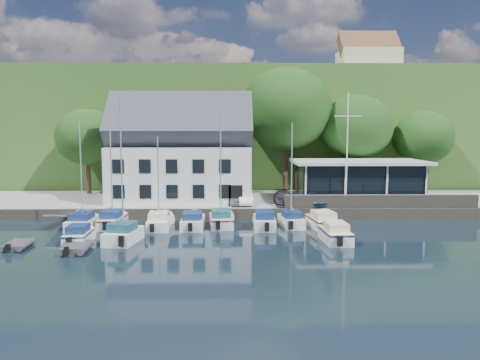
% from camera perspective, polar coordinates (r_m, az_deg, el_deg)
% --- Properties ---
extents(ground, '(180.00, 180.00, 0.00)m').
position_cam_1_polar(ground, '(32.36, 2.31, -8.52)').
color(ground, black).
rests_on(ground, ground).
extents(quay, '(60.00, 13.00, 1.00)m').
position_cam_1_polar(quay, '(49.40, 1.17, -2.83)').
color(quay, gray).
rests_on(quay, ground).
extents(quay_face, '(60.00, 0.30, 1.00)m').
position_cam_1_polar(quay_face, '(42.99, 1.49, -4.17)').
color(quay_face, '#5A5348').
rests_on(quay_face, ground).
extents(hillside, '(160.00, 75.00, 16.00)m').
position_cam_1_polar(hillside, '(93.28, 0.18, 6.00)').
color(hillside, '#2E541F').
rests_on(hillside, ground).
extents(field_patch, '(50.00, 30.00, 0.30)m').
position_cam_1_polar(field_patch, '(102.05, 4.66, 10.57)').
color(field_patch, '#626934').
rests_on(field_patch, hillside).
extents(farmhouse, '(10.40, 7.00, 8.20)m').
position_cam_1_polar(farmhouse, '(87.42, 15.33, 13.74)').
color(farmhouse, beige).
rests_on(farmhouse, hillside).
extents(harbor_building, '(14.40, 8.20, 8.70)m').
position_cam_1_polar(harbor_building, '(48.13, -7.14, 2.70)').
color(harbor_building, silver).
rests_on(harbor_building, quay).
extents(club_pavilion, '(13.20, 7.20, 4.10)m').
position_cam_1_polar(club_pavilion, '(49.23, 14.14, -0.05)').
color(club_pavilion, black).
rests_on(club_pavilion, quay).
extents(seawall, '(18.00, 0.50, 1.20)m').
position_cam_1_polar(seawall, '(45.32, 16.82, -2.49)').
color(seawall, '#5A5348').
rests_on(seawall, quay).
extents(gangway, '(1.20, 6.00, 1.40)m').
position_cam_1_polar(gangway, '(43.64, -20.68, -5.08)').
color(gangway, silver).
rests_on(gangway, ground).
extents(car_silver, '(2.57, 3.90, 1.23)m').
position_cam_1_polar(car_silver, '(45.07, -0.77, -2.25)').
color(car_silver, '#AFAFB4').
rests_on(car_silver, quay).
extents(car_white, '(1.42, 3.80, 1.24)m').
position_cam_1_polar(car_white, '(45.13, 0.65, -2.24)').
color(car_white, white).
rests_on(car_white, quay).
extents(car_dgrey, '(1.86, 4.43, 1.28)m').
position_cam_1_polar(car_dgrey, '(45.37, 5.33, -2.20)').
color(car_dgrey, '#2A2A2F').
rests_on(car_dgrey, quay).
extents(car_blue, '(2.75, 4.20, 1.34)m').
position_cam_1_polar(car_blue, '(45.55, 8.92, -2.17)').
color(car_blue, navy).
rests_on(car_blue, quay).
extents(flagpole, '(2.54, 0.20, 10.57)m').
position_cam_1_polar(flagpole, '(44.68, 12.93, 3.54)').
color(flagpole, silver).
rests_on(flagpole, quay).
extents(tree_0, '(6.99, 6.99, 9.56)m').
position_cam_1_polar(tree_0, '(55.35, -18.07, 3.33)').
color(tree_0, black).
rests_on(tree_0, quay).
extents(tree_1, '(6.84, 6.84, 9.35)m').
position_cam_1_polar(tree_1, '(54.84, -10.80, 3.39)').
color(tree_1, black).
rests_on(tree_1, quay).
extents(tree_3, '(10.45, 10.45, 14.28)m').
position_cam_1_polar(tree_3, '(54.15, 5.60, 6.05)').
color(tree_3, black).
rests_on(tree_3, quay).
extents(tree_4, '(8.18, 8.18, 11.18)m').
position_cam_1_polar(tree_4, '(55.17, 13.96, 4.29)').
color(tree_4, black).
rests_on(tree_4, quay).
extents(tree_5, '(6.89, 6.89, 9.42)m').
position_cam_1_polar(tree_5, '(58.46, 21.40, 3.28)').
color(tree_5, black).
rests_on(tree_5, quay).
extents(boat_r1_0, '(2.11, 5.89, 8.55)m').
position_cam_1_polar(boat_r1_0, '(40.68, -18.79, 0.29)').
color(boat_r1_0, silver).
rests_on(boat_r1_0, ground).
extents(boat_r1_1, '(2.16, 5.82, 8.92)m').
position_cam_1_polar(boat_r1_1, '(40.61, -15.42, 0.64)').
color(boat_r1_1, silver).
rests_on(boat_r1_1, ground).
extents(boat_r1_2, '(2.44, 6.31, 8.28)m').
position_cam_1_polar(boat_r1_2, '(39.30, -9.94, 0.13)').
color(boat_r1_2, silver).
rests_on(boat_r1_2, ground).
extents(boat_r1_3, '(2.08, 5.72, 1.38)m').
position_cam_1_polar(boat_r1_3, '(39.45, -5.78, -4.85)').
color(boat_r1_3, silver).
rests_on(boat_r1_3, ground).
extents(boat_r1_4, '(2.49, 5.79, 9.00)m').
position_cam_1_polar(boat_r1_4, '(39.36, -2.36, 0.75)').
color(boat_r1_4, silver).
rests_on(boat_r1_4, ground).
extents(boat_r1_5, '(2.05, 5.62, 1.48)m').
position_cam_1_polar(boat_r1_5, '(39.21, 2.99, -4.82)').
color(boat_r1_5, silver).
rests_on(boat_r1_5, ground).
extents(boat_r1_6, '(2.41, 5.26, 8.51)m').
position_cam_1_polar(boat_r1_6, '(39.48, 6.31, 0.38)').
color(boat_r1_6, silver).
rests_on(boat_r1_6, ground).
extents(boat_r1_7, '(2.89, 5.83, 1.46)m').
position_cam_1_polar(boat_r1_7, '(39.81, 10.05, -4.76)').
color(boat_r1_7, silver).
rests_on(boat_r1_7, ground).
extents(boat_r2_0, '(1.90, 4.83, 1.38)m').
position_cam_1_polar(boat_r2_0, '(36.02, -19.05, -6.22)').
color(boat_r2_0, silver).
rests_on(boat_r2_0, ground).
extents(boat_r2_1, '(2.92, 5.39, 9.34)m').
position_cam_1_polar(boat_r2_1, '(34.64, -14.21, 0.12)').
color(boat_r2_1, silver).
rests_on(boat_r2_1, ground).
extents(boat_r2_4, '(2.21, 5.45, 1.51)m').
position_cam_1_polar(boat_r2_4, '(35.10, 11.53, -6.22)').
color(boat_r2_4, silver).
rests_on(boat_r2_4, ground).
extents(dinghy_0, '(1.75, 2.78, 0.63)m').
position_cam_1_polar(dinghy_0, '(36.07, -25.49, -7.07)').
color(dinghy_0, '#36373B').
rests_on(dinghy_0, ground).
extents(dinghy_1, '(2.05, 3.18, 0.71)m').
position_cam_1_polar(dinghy_1, '(33.66, -19.40, -7.67)').
color(dinghy_1, '#36373B').
rests_on(dinghy_1, ground).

